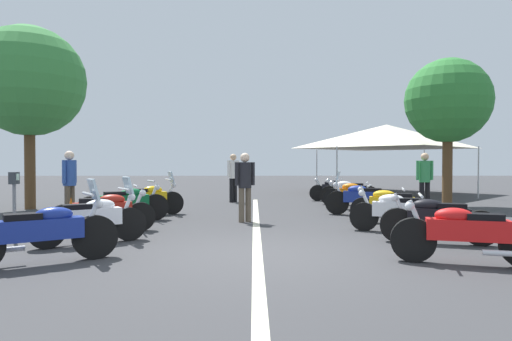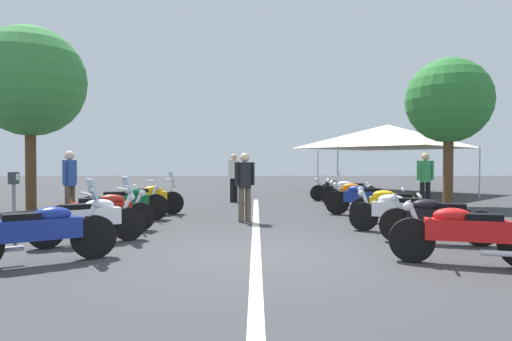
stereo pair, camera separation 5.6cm
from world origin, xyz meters
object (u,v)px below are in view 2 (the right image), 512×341
at_px(motorcycle_right_row_1, 436,219).
at_px(motorcycle_left_row_2, 104,211).
at_px(traffic_cone_2, 71,210).
at_px(roadside_tree_1, 30,82).
at_px(motorcycle_left_row_0, 41,231).
at_px(bystander_2, 234,174).
at_px(roadside_tree_0, 449,101).
at_px(event_tent, 388,136).
at_px(bystander_3, 245,182).
at_px(motorcycle_right_row_3, 391,205).
at_px(motorcycle_right_row_4, 363,198).
at_px(bystander_0, 425,177).
at_px(motorcycle_left_row_4, 148,199).
at_px(motorcycle_left_row_3, 125,203).
at_px(parking_meter, 14,194).
at_px(motorcycle_right_row_6, 349,192).
at_px(motorcycle_left_row_1, 91,218).
at_px(motorcycle_right_row_0, 465,233).
at_px(motorcycle_right_row_5, 356,195).
at_px(motorcycle_right_row_7, 336,189).
at_px(bystander_4, 70,179).
at_px(traffic_cone_1, 87,210).
at_px(motorcycle_right_row_2, 399,211).

bearing_deg(motorcycle_right_row_1, motorcycle_left_row_2, 5.16).
bearing_deg(traffic_cone_2, roadside_tree_1, 39.93).
height_order(motorcycle_left_row_0, bystander_2, bystander_2).
bearing_deg(motorcycle_right_row_1, roadside_tree_0, -98.58).
bearing_deg(event_tent, roadside_tree_0, -177.42).
bearing_deg(bystander_3, motorcycle_right_row_3, 60.82).
height_order(motorcycle_right_row_4, bystander_2, bystander_2).
bearing_deg(event_tent, bystander_0, 171.94).
bearing_deg(event_tent, motorcycle_right_row_4, 159.41).
height_order(motorcycle_right_row_3, bystander_2, bystander_2).
relative_size(motorcycle_left_row_2, motorcycle_left_row_4, 1.05).
relative_size(motorcycle_left_row_3, parking_meter, 1.56).
relative_size(motorcycle_right_row_6, event_tent, 0.32).
relative_size(motorcycle_right_row_4, bystander_2, 1.18).
height_order(motorcycle_left_row_2, motorcycle_left_row_4, motorcycle_left_row_4).
xyz_separation_m(motorcycle_left_row_0, motorcycle_left_row_1, (1.58, -0.13, -0.01)).
height_order(motorcycle_left_row_1, roadside_tree_1, roadside_tree_1).
distance_m(motorcycle_right_row_0, motorcycle_right_row_1, 1.66).
bearing_deg(motorcycle_left_row_3, motorcycle_left_row_0, -116.48).
relative_size(motorcycle_left_row_0, traffic_cone_2, 3.09).
bearing_deg(bystander_0, bystander_3, -70.05).
relative_size(motorcycle_right_row_5, roadside_tree_0, 0.41).
bearing_deg(motorcycle_left_row_0, motorcycle_right_row_0, -33.37).
distance_m(motorcycle_right_row_3, motorcycle_right_row_7, 5.97).
bearing_deg(motorcycle_left_row_0, motorcycle_right_row_7, 26.38).
height_order(roadside_tree_0, event_tent, roadside_tree_0).
relative_size(motorcycle_right_row_3, roadside_tree_0, 0.39).
distance_m(motorcycle_right_row_6, parking_meter, 10.40).
bearing_deg(bystander_0, motorcycle_left_row_1, -61.03).
xyz_separation_m(motorcycle_left_row_2, motorcycle_right_row_4, (3.02, -6.11, 0.02)).
relative_size(motorcycle_left_row_3, motorcycle_right_row_7, 1.01).
bearing_deg(parking_meter, bystander_0, 27.13).
bearing_deg(roadside_tree_1, bystander_4, -138.03).
bearing_deg(traffic_cone_1, parking_meter, 174.73).
relative_size(motorcycle_right_row_0, bystander_4, 1.17).
xyz_separation_m(motorcycle_left_row_3, motorcycle_right_row_5, (2.84, -6.31, -0.01)).
xyz_separation_m(motorcycle_right_row_5, traffic_cone_2, (-2.81, 7.64, -0.16)).
bearing_deg(bystander_3, motorcycle_left_row_0, -57.79).
xyz_separation_m(motorcycle_left_row_3, bystander_4, (0.49, 1.54, 0.57)).
xyz_separation_m(motorcycle_left_row_1, event_tent, (12.71, -9.07, 2.19)).
relative_size(motorcycle_left_row_2, event_tent, 0.32).
distance_m(motorcycle_right_row_5, traffic_cone_1, 7.77).
height_order(motorcycle_right_row_0, motorcycle_right_row_3, motorcycle_right_row_0).
distance_m(bystander_3, event_tent, 11.81).
distance_m(motorcycle_right_row_7, parking_meter, 11.31).
distance_m(motorcycle_right_row_5, traffic_cone_2, 8.14).
relative_size(traffic_cone_1, bystander_4, 0.35).
xyz_separation_m(motorcycle_right_row_0, bystander_3, (4.54, 3.24, 0.53)).
bearing_deg(traffic_cone_2, motorcycle_right_row_7, -52.94).
xyz_separation_m(motorcycle_right_row_2, bystander_0, (4.09, -2.10, 0.58)).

